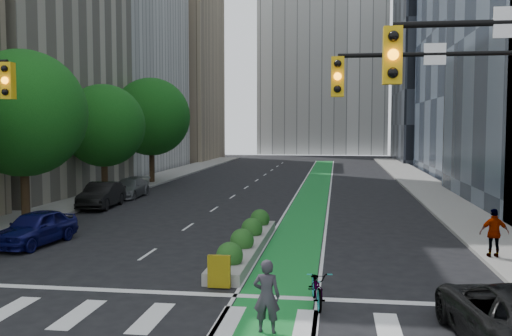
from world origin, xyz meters
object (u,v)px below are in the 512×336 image
(parked_car_left_mid, at_px, (102,195))
(pedestrian_far, at_px, (494,233))
(median_planter, at_px, (246,242))
(cyclist, at_px, (267,296))
(parked_car_left_far, at_px, (129,188))
(bicycle, at_px, (317,287))
(parked_car_left_near, at_px, (36,228))

(parked_car_left_mid, relative_size, pedestrian_far, 2.61)
(median_planter, relative_size, pedestrian_far, 5.74)
(cyclist, distance_m, pedestrian_far, 11.14)
(median_planter, bearing_deg, pedestrian_far, -1.71)
(cyclist, bearing_deg, pedestrian_far, -129.55)
(cyclist, relative_size, pedestrian_far, 1.00)
(median_planter, relative_size, parked_car_left_far, 2.27)
(bicycle, relative_size, cyclist, 1.10)
(bicycle, relative_size, parked_car_left_mid, 0.42)
(bicycle, height_order, parked_car_left_mid, parked_car_left_mid)
(cyclist, distance_m, parked_car_left_far, 27.29)
(cyclist, distance_m, parked_car_left_near, 13.77)
(parked_car_left_mid, distance_m, parked_car_left_far, 4.98)
(parked_car_left_near, bearing_deg, parked_car_left_far, 103.33)
(cyclist, xyz_separation_m, parked_car_left_near, (-10.74, 8.61, -0.17))
(median_planter, height_order, parked_car_left_far, parked_car_left_far)
(bicycle, bearing_deg, parked_car_left_near, 143.04)
(bicycle, distance_m, parked_car_left_far, 25.87)
(median_planter, xyz_separation_m, parked_car_left_far, (-10.70, 15.58, 0.28))
(median_planter, height_order, parked_car_left_mid, parked_car_left_mid)
(cyclist, height_order, parked_car_left_near, cyclist)
(median_planter, xyz_separation_m, parked_car_left_near, (-8.87, -0.03, 0.35))
(cyclist, bearing_deg, parked_car_left_mid, -55.34)
(median_planter, distance_m, bicycle, 7.04)
(median_planter, bearing_deg, bicycle, -64.77)
(median_planter, xyz_separation_m, bicycle, (3.00, -6.37, 0.14))
(cyclist, bearing_deg, bicycle, -114.51)
(cyclist, bearing_deg, parked_car_left_near, -36.93)
(parked_car_left_near, bearing_deg, pedestrian_far, 5.86)
(bicycle, distance_m, parked_car_left_mid, 21.72)
(parked_car_left_mid, bearing_deg, cyclist, -61.39)
(bicycle, bearing_deg, cyclist, -125.15)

